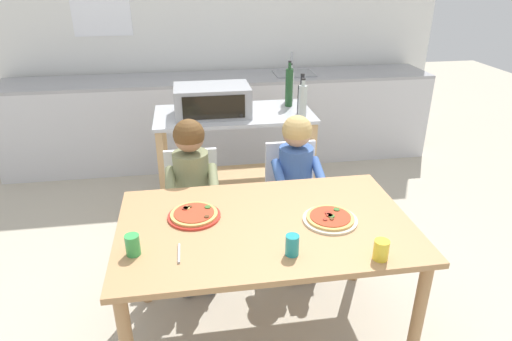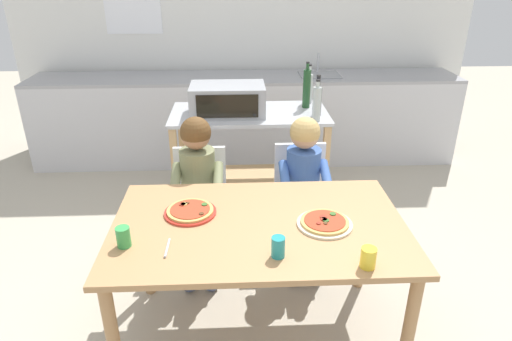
% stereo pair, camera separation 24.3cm
% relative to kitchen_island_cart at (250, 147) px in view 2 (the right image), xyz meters
% --- Properties ---
extents(ground_plane, '(11.55, 11.55, 0.00)m').
position_rel_kitchen_island_cart_xyz_m(ground_plane, '(-0.00, -0.21, -0.59)').
color(ground_plane, '#B7AD99').
extents(back_wall_tiled, '(4.75, 0.13, 2.70)m').
position_rel_kitchen_island_cart_xyz_m(back_wall_tiled, '(-0.00, 1.58, 0.76)').
color(back_wall_tiled, white).
rests_on(back_wall_tiled, ground).
extents(kitchen_counter, '(4.27, 0.60, 1.08)m').
position_rel_kitchen_island_cart_xyz_m(kitchen_counter, '(0.00, 1.17, -0.15)').
color(kitchen_counter, silver).
rests_on(kitchen_counter, ground).
extents(kitchen_island_cart, '(1.20, 0.59, 0.88)m').
position_rel_kitchen_island_cart_xyz_m(kitchen_island_cart, '(0.00, 0.00, 0.00)').
color(kitchen_island_cart, '#B7BABF').
rests_on(kitchen_island_cart, ground).
extents(toaster_oven, '(0.55, 0.36, 0.22)m').
position_rel_kitchen_island_cart_xyz_m(toaster_oven, '(-0.16, -0.03, 0.40)').
color(toaster_oven, '#999BA0').
rests_on(toaster_oven, kitchen_island_cart).
extents(bottle_slim_sauce, '(0.06, 0.06, 0.30)m').
position_rel_kitchen_island_cart_xyz_m(bottle_slim_sauce, '(0.50, -0.10, 0.41)').
color(bottle_slim_sauce, black).
rests_on(bottle_slim_sauce, kitchen_island_cart).
extents(bottle_clear_vinegar, '(0.06, 0.06, 0.31)m').
position_rel_kitchen_island_cart_xyz_m(bottle_clear_vinegar, '(0.49, 0.24, 0.41)').
color(bottle_clear_vinegar, '#ADB7B2').
rests_on(bottle_clear_vinegar, kitchen_island_cart).
extents(bottle_dark_olive_oil, '(0.06, 0.06, 0.30)m').
position_rel_kitchen_island_cart_xyz_m(bottle_dark_olive_oil, '(0.47, -0.23, 0.42)').
color(bottle_dark_olive_oil, '#ADB7B2').
rests_on(bottle_dark_olive_oil, kitchen_island_cart).
extents(bottle_tall_green_wine, '(0.06, 0.06, 0.36)m').
position_rel_kitchen_island_cart_xyz_m(bottle_tall_green_wine, '(0.45, 0.11, 0.44)').
color(bottle_tall_green_wine, '#1E4723').
rests_on(bottle_tall_green_wine, kitchen_island_cart).
extents(dining_table, '(1.46, 0.90, 0.74)m').
position_rel_kitchen_island_cart_xyz_m(dining_table, '(-0.00, -1.37, 0.05)').
color(dining_table, '#AD7F51').
rests_on(dining_table, ground).
extents(dining_chair_left, '(0.36, 0.36, 0.81)m').
position_rel_kitchen_island_cart_xyz_m(dining_chair_left, '(-0.35, -0.65, -0.11)').
color(dining_chair_left, silver).
rests_on(dining_chair_left, ground).
extents(dining_chair_right, '(0.36, 0.36, 0.81)m').
position_rel_kitchen_island_cart_xyz_m(dining_chair_right, '(0.32, -0.61, -0.11)').
color(dining_chair_right, silver).
rests_on(dining_chair_right, ground).
extents(child_in_olive_shirt, '(0.32, 0.42, 1.06)m').
position_rel_kitchen_island_cart_xyz_m(child_in_olive_shirt, '(-0.35, -0.76, 0.09)').
color(child_in_olive_shirt, '#424C6B').
rests_on(child_in_olive_shirt, ground).
extents(child_in_blue_striped_shirt, '(0.32, 0.42, 1.04)m').
position_rel_kitchen_island_cart_xyz_m(child_in_blue_striped_shirt, '(0.32, -0.73, 0.08)').
color(child_in_blue_striped_shirt, '#424C6B').
rests_on(child_in_blue_striped_shirt, ground).
extents(pizza_plate_red_rimmed, '(0.27, 0.27, 0.03)m').
position_rel_kitchen_island_cart_xyz_m(pizza_plate_red_rimmed, '(-0.35, -1.25, 0.16)').
color(pizza_plate_red_rimmed, red).
rests_on(pizza_plate_red_rimmed, dining_table).
extents(pizza_plate_cream, '(0.28, 0.28, 0.03)m').
position_rel_kitchen_island_cart_xyz_m(pizza_plate_cream, '(0.32, -1.40, 0.16)').
color(pizza_plate_cream, beige).
rests_on(pizza_plate_cream, dining_table).
extents(drinking_cup_green, '(0.07, 0.07, 0.10)m').
position_rel_kitchen_island_cart_xyz_m(drinking_cup_green, '(-0.63, -1.53, 0.19)').
color(drinking_cup_green, green).
rests_on(drinking_cup_green, dining_table).
extents(drinking_cup_teal, '(0.06, 0.06, 0.10)m').
position_rel_kitchen_island_cart_xyz_m(drinking_cup_teal, '(0.07, -1.65, 0.19)').
color(drinking_cup_teal, teal).
rests_on(drinking_cup_teal, dining_table).
extents(drinking_cup_yellow, '(0.07, 0.07, 0.09)m').
position_rel_kitchen_island_cart_xyz_m(drinking_cup_yellow, '(0.44, -1.74, 0.19)').
color(drinking_cup_yellow, yellow).
rests_on(drinking_cup_yellow, dining_table).
extents(serving_spoon, '(0.01, 0.14, 0.01)m').
position_rel_kitchen_island_cart_xyz_m(serving_spoon, '(-0.43, -1.57, 0.15)').
color(serving_spoon, '#B7BABF').
rests_on(serving_spoon, dining_table).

